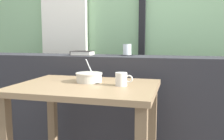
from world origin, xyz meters
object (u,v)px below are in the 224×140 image
at_px(coaster_square, 127,55).
at_px(ceramic_mug, 122,79).
at_px(closed_book, 82,53).
at_px(juice_glass, 127,50).
at_px(breakfast_table, 86,104).
at_px(soup_bowl, 89,77).

bearing_deg(coaster_square, ceramic_mug, -81.37).
bearing_deg(closed_book, juice_glass, 11.99).
xyz_separation_m(breakfast_table, closed_book, (-0.27, 0.64, 0.30)).
relative_size(breakfast_table, soup_bowl, 4.98).
height_order(coaster_square, ceramic_mug, coaster_square).
bearing_deg(closed_book, ceramic_mug, -50.54).
relative_size(closed_book, ceramic_mug, 1.71).
bearing_deg(coaster_square, juice_glass, 180.00).
bearing_deg(ceramic_mug, closed_book, 129.46).
distance_m(soup_bowl, ceramic_mug, 0.26).
xyz_separation_m(breakfast_table, coaster_square, (0.13, 0.72, 0.28)).
height_order(coaster_square, soup_bowl, soup_bowl).
bearing_deg(ceramic_mug, breakfast_table, -174.64).
xyz_separation_m(juice_glass, closed_book, (-0.40, -0.09, -0.03)).
xyz_separation_m(coaster_square, ceramic_mug, (0.11, -0.70, -0.11)).
height_order(soup_bowl, ceramic_mug, soup_bowl).
bearing_deg(breakfast_table, ceramic_mug, 5.36).
bearing_deg(closed_book, coaster_square, 11.99).
bearing_deg(breakfast_table, closed_book, 113.24).
distance_m(coaster_square, closed_book, 0.41).
bearing_deg(ceramic_mug, coaster_square, 98.63).
distance_m(coaster_square, soup_bowl, 0.66).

